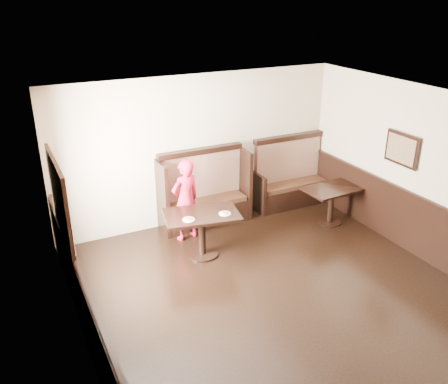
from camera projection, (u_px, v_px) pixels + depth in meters
ground at (302, 319)px, 6.48m from camera, size 7.00×7.00×0.00m
room_shell at (275, 273)px, 6.33m from camera, size 7.00×7.00×7.00m
booth_main at (204, 197)px, 8.99m from camera, size 1.75×0.72×1.45m
booth_neighbor at (290, 182)px, 9.80m from camera, size 1.65×0.72×1.45m
table_main at (202, 223)px, 7.82m from camera, size 1.34×0.98×0.78m
table_neighbor at (332, 197)px, 8.98m from camera, size 1.05×0.72×0.71m
child at (186, 200)px, 8.30m from camera, size 0.61×0.47×1.50m
pizza_plate_left at (189, 219)px, 7.54m from camera, size 0.20×0.20×0.04m
pizza_plate_right at (225, 213)px, 7.74m from camera, size 0.20×0.20×0.04m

